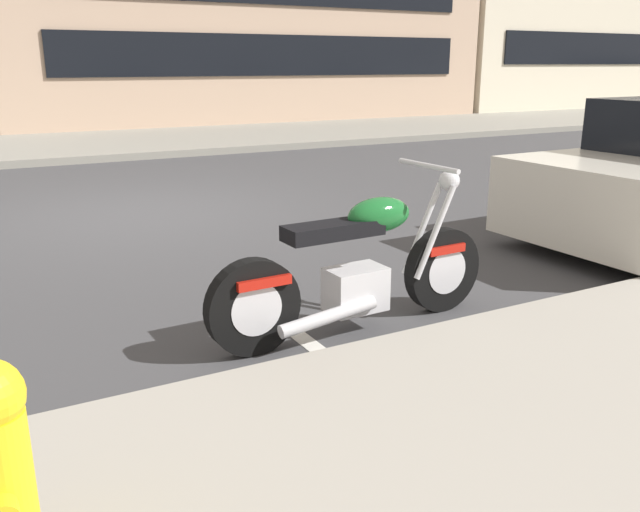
# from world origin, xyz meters

# --- Properties ---
(ground_plane) EXTENTS (260.00, 260.00, 0.00)m
(ground_plane) POSITION_xyz_m (0.00, 0.00, 0.00)
(ground_plane) COLOR #3D3D3F
(sidewalk_far_curb) EXTENTS (120.00, 5.00, 0.14)m
(sidewalk_far_curb) POSITION_xyz_m (12.00, 7.20, 0.07)
(sidewalk_far_curb) COLOR gray
(sidewalk_far_curb) RESTS_ON ground
(parking_stall_stripe) EXTENTS (0.12, 2.20, 0.01)m
(parking_stall_stripe) POSITION_xyz_m (0.00, -4.10, 0.00)
(parking_stall_stripe) COLOR silver
(parking_stall_stripe) RESTS_ON ground
(parked_motorcycle) EXTENTS (2.16, 0.62, 1.11)m
(parked_motorcycle) POSITION_xyz_m (0.42, -4.36, 0.42)
(parked_motorcycle) COLOR black
(parked_motorcycle) RESTS_ON ground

